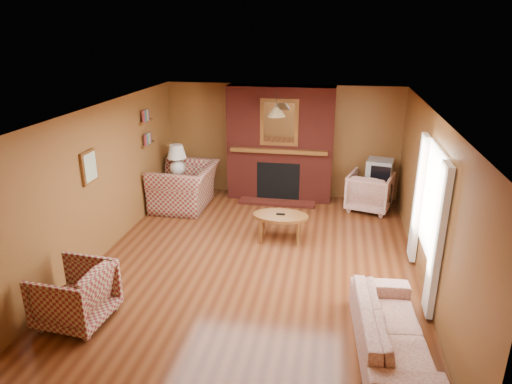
% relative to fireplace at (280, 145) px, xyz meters
% --- Properties ---
extents(floor, '(6.50, 6.50, 0.00)m').
position_rel_fireplace_xyz_m(floor, '(0.00, -2.98, -1.18)').
color(floor, '#49210F').
rests_on(floor, ground).
extents(ceiling, '(6.50, 6.50, 0.00)m').
position_rel_fireplace_xyz_m(ceiling, '(0.00, -2.98, 1.22)').
color(ceiling, white).
rests_on(ceiling, wall_back).
extents(wall_back, '(6.50, 0.00, 6.50)m').
position_rel_fireplace_xyz_m(wall_back, '(0.00, 0.27, 0.02)').
color(wall_back, brown).
rests_on(wall_back, floor).
extents(wall_front, '(6.50, 0.00, 6.50)m').
position_rel_fireplace_xyz_m(wall_front, '(0.00, -6.23, 0.02)').
color(wall_front, brown).
rests_on(wall_front, floor).
extents(wall_left, '(0.00, 6.50, 6.50)m').
position_rel_fireplace_xyz_m(wall_left, '(-2.50, -2.98, 0.02)').
color(wall_left, brown).
rests_on(wall_left, floor).
extents(wall_right, '(0.00, 6.50, 6.50)m').
position_rel_fireplace_xyz_m(wall_right, '(2.50, -2.98, 0.02)').
color(wall_right, brown).
rests_on(wall_right, floor).
extents(fireplace, '(2.20, 0.82, 2.40)m').
position_rel_fireplace_xyz_m(fireplace, '(0.00, 0.00, 0.00)').
color(fireplace, '#591A13').
rests_on(fireplace, floor).
extents(window_right, '(0.10, 1.85, 2.00)m').
position_rel_fireplace_xyz_m(window_right, '(2.45, -3.18, -0.06)').
color(window_right, beige).
rests_on(window_right, wall_right).
extents(bookshelf, '(0.09, 0.55, 0.71)m').
position_rel_fireplace_xyz_m(bookshelf, '(-2.44, -1.08, 0.48)').
color(bookshelf, '#5E3416').
rests_on(bookshelf, wall_left).
extents(botanical_print, '(0.05, 0.40, 0.50)m').
position_rel_fireplace_xyz_m(botanical_print, '(-2.47, -3.28, 0.37)').
color(botanical_print, '#5E3416').
rests_on(botanical_print, wall_left).
extents(pendant_light, '(0.36, 0.36, 0.48)m').
position_rel_fireplace_xyz_m(pendant_light, '(0.00, -0.68, 0.82)').
color(pendant_light, black).
rests_on(pendant_light, ceiling).
extents(plaid_loveseat, '(1.18, 1.35, 0.88)m').
position_rel_fireplace_xyz_m(plaid_loveseat, '(-1.85, -0.86, -0.74)').
color(plaid_loveseat, maroon).
rests_on(plaid_loveseat, floor).
extents(plaid_armchair, '(0.90, 0.88, 0.77)m').
position_rel_fireplace_xyz_m(plaid_armchair, '(-1.95, -4.85, -0.80)').
color(plaid_armchair, maroon).
rests_on(plaid_armchair, floor).
extents(floral_sofa, '(0.90, 1.99, 0.56)m').
position_rel_fireplace_xyz_m(floral_sofa, '(1.90, -4.75, -0.90)').
color(floral_sofa, beige).
rests_on(floral_sofa, floor).
extents(floral_armchair, '(1.02, 1.04, 0.77)m').
position_rel_fireplace_xyz_m(floral_armchair, '(1.88, -0.36, -0.80)').
color(floral_armchair, beige).
rests_on(floral_armchair, floor).
extents(coffee_table, '(0.96, 0.59, 0.50)m').
position_rel_fireplace_xyz_m(coffee_table, '(0.29, -2.09, -0.76)').
color(coffee_table, '#5E3416').
rests_on(coffee_table, floor).
extents(side_table, '(0.43, 0.43, 0.56)m').
position_rel_fireplace_xyz_m(side_table, '(-2.10, -0.53, -0.90)').
color(side_table, '#5E3416').
rests_on(side_table, floor).
extents(table_lamp, '(0.40, 0.40, 0.66)m').
position_rel_fireplace_xyz_m(table_lamp, '(-2.10, -0.53, -0.25)').
color(table_lamp, white).
rests_on(table_lamp, side_table).
extents(tv_stand, '(0.52, 0.48, 0.56)m').
position_rel_fireplace_xyz_m(tv_stand, '(2.05, -0.18, -0.90)').
color(tv_stand, black).
rests_on(tv_stand, floor).
extents(crt_tv, '(0.58, 0.57, 0.46)m').
position_rel_fireplace_xyz_m(crt_tv, '(2.05, -0.19, -0.40)').
color(crt_tv, '#999CA0').
rests_on(crt_tv, tv_stand).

